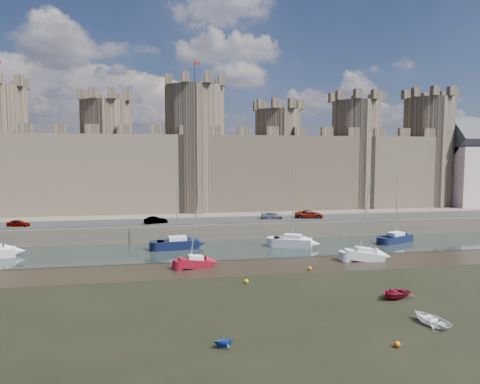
{
  "coord_description": "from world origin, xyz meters",
  "views": [
    {
      "loc": [
        -3.89,
        -32.61,
        12.63
      ],
      "look_at": [
        5.88,
        22.0,
        8.02
      ],
      "focal_mm": 32.0,
      "sensor_mm": 36.0,
      "label": 1
    }
  ],
  "objects_px": {
    "sailboat_4": "(196,262)",
    "sailboat_1": "(177,243)",
    "sailboat_3": "(396,238)",
    "dinghy_1": "(224,341)",
    "car_1": "(156,220)",
    "sailboat_2": "(293,241)",
    "sailboat_5": "(364,255)",
    "car_0": "(18,223)",
    "car_2": "(273,216)",
    "car_3": "(309,214)"
  },
  "relations": [
    {
      "from": "car_2",
      "to": "sailboat_3",
      "type": "height_order",
      "value": "sailboat_3"
    },
    {
      "from": "sailboat_1",
      "to": "sailboat_5",
      "type": "distance_m",
      "value": 24.46
    },
    {
      "from": "car_0",
      "to": "car_3",
      "type": "height_order",
      "value": "car_3"
    },
    {
      "from": "sailboat_5",
      "to": "dinghy_1",
      "type": "height_order",
      "value": "sailboat_5"
    },
    {
      "from": "sailboat_2",
      "to": "sailboat_5",
      "type": "height_order",
      "value": "sailboat_2"
    },
    {
      "from": "car_2",
      "to": "sailboat_1",
      "type": "xyz_separation_m",
      "value": [
        -15.61,
        -8.49,
        -2.21
      ]
    },
    {
      "from": "sailboat_5",
      "to": "dinghy_1",
      "type": "relative_size",
      "value": 6.77
    },
    {
      "from": "sailboat_3",
      "to": "sailboat_4",
      "type": "relative_size",
      "value": 1.04
    },
    {
      "from": "car_1",
      "to": "car_3",
      "type": "height_order",
      "value": "car_3"
    },
    {
      "from": "car_1",
      "to": "car_3",
      "type": "distance_m",
      "value": 24.77
    },
    {
      "from": "sailboat_2",
      "to": "sailboat_5",
      "type": "bearing_deg",
      "value": -28.84
    },
    {
      "from": "sailboat_1",
      "to": "sailboat_4",
      "type": "relative_size",
      "value": 1.21
    },
    {
      "from": "car_1",
      "to": "sailboat_5",
      "type": "relative_size",
      "value": 0.35
    },
    {
      "from": "car_2",
      "to": "car_3",
      "type": "height_order",
      "value": "car_3"
    },
    {
      "from": "car_3",
      "to": "sailboat_1",
      "type": "height_order",
      "value": "sailboat_1"
    },
    {
      "from": "dinghy_1",
      "to": "sailboat_5",
      "type": "bearing_deg",
      "value": -62.14
    },
    {
      "from": "sailboat_4",
      "to": "sailboat_1",
      "type": "bearing_deg",
      "value": 90.19
    },
    {
      "from": "sailboat_3",
      "to": "car_1",
      "type": "bearing_deg",
      "value": 144.29
    },
    {
      "from": "car_3",
      "to": "sailboat_2",
      "type": "relative_size",
      "value": 0.42
    },
    {
      "from": "sailboat_3",
      "to": "sailboat_2",
      "type": "bearing_deg",
      "value": 159.5
    },
    {
      "from": "sailboat_5",
      "to": "sailboat_3",
      "type": "bearing_deg",
      "value": 51.73
    },
    {
      "from": "car_3",
      "to": "dinghy_1",
      "type": "height_order",
      "value": "car_3"
    },
    {
      "from": "sailboat_3",
      "to": "sailboat_5",
      "type": "bearing_deg",
      "value": -158.74
    },
    {
      "from": "sailboat_3",
      "to": "sailboat_5",
      "type": "height_order",
      "value": "sailboat_5"
    },
    {
      "from": "sailboat_3",
      "to": "dinghy_1",
      "type": "xyz_separation_m",
      "value": [
        -29.68,
        -29.8,
        -0.35
      ]
    },
    {
      "from": "sailboat_1",
      "to": "sailboat_2",
      "type": "height_order",
      "value": "sailboat_2"
    },
    {
      "from": "sailboat_4",
      "to": "car_3",
      "type": "bearing_deg",
      "value": 33.25
    },
    {
      "from": "car_1",
      "to": "dinghy_1",
      "type": "bearing_deg",
      "value": 171.39
    },
    {
      "from": "sailboat_4",
      "to": "sailboat_5",
      "type": "distance_m",
      "value": 20.49
    },
    {
      "from": "sailboat_3",
      "to": "sailboat_5",
      "type": "distance_m",
      "value": 13.28
    },
    {
      "from": "sailboat_4",
      "to": "dinghy_1",
      "type": "xyz_separation_m",
      "value": [
        0.35,
        -20.76,
        -0.3
      ]
    },
    {
      "from": "car_0",
      "to": "sailboat_3",
      "type": "bearing_deg",
      "value": -84.29
    },
    {
      "from": "sailboat_3",
      "to": "dinghy_1",
      "type": "distance_m",
      "value": 42.06
    },
    {
      "from": "car_0",
      "to": "dinghy_1",
      "type": "xyz_separation_m",
      "value": [
        24.5,
        -38.46,
        -2.64
      ]
    },
    {
      "from": "car_0",
      "to": "car_2",
      "type": "distance_m",
      "value": 38.06
    },
    {
      "from": "sailboat_2",
      "to": "sailboat_1",
      "type": "bearing_deg",
      "value": -161.49
    },
    {
      "from": "car_2",
      "to": "sailboat_2",
      "type": "relative_size",
      "value": 0.34
    },
    {
      "from": "car_1",
      "to": "sailboat_3",
      "type": "bearing_deg",
      "value": -119.13
    },
    {
      "from": "sailboat_2",
      "to": "sailboat_4",
      "type": "bearing_deg",
      "value": -124.69
    },
    {
      "from": "car_2",
      "to": "sailboat_3",
      "type": "distance_m",
      "value": 18.88
    },
    {
      "from": "sailboat_4",
      "to": "sailboat_5",
      "type": "height_order",
      "value": "sailboat_5"
    },
    {
      "from": "sailboat_1",
      "to": "car_1",
      "type": "bearing_deg",
      "value": 106.08
    },
    {
      "from": "car_1",
      "to": "sailboat_1",
      "type": "relative_size",
      "value": 0.31
    },
    {
      "from": "car_2",
      "to": "sailboat_1",
      "type": "relative_size",
      "value": 0.35
    },
    {
      "from": "car_0",
      "to": "sailboat_5",
      "type": "distance_m",
      "value": 48.16
    },
    {
      "from": "car_1",
      "to": "dinghy_1",
      "type": "xyz_separation_m",
      "value": [
        5.05,
        -37.75,
        -2.68
      ]
    },
    {
      "from": "car_2",
      "to": "car_3",
      "type": "relative_size",
      "value": 0.81
    },
    {
      "from": "car_0",
      "to": "car_2",
      "type": "relative_size",
      "value": 0.81
    },
    {
      "from": "car_3",
      "to": "sailboat_2",
      "type": "distance_m",
      "value": 11.92
    },
    {
      "from": "sailboat_4",
      "to": "sailboat_5",
      "type": "xyz_separation_m",
      "value": [
        20.49,
        -0.2,
        0.04
      ]
    }
  ]
}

